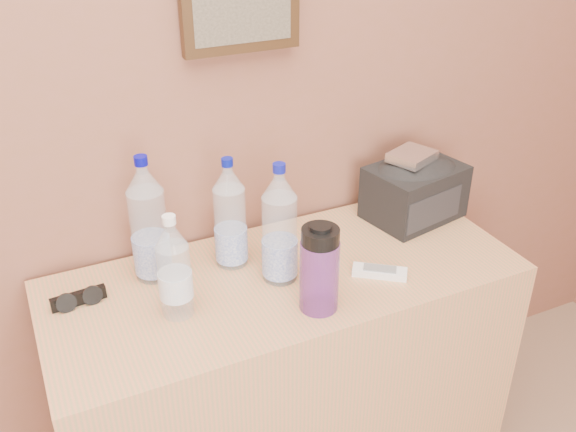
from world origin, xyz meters
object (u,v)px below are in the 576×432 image
object	(u,v)px
dresser	(286,384)
pet_large_d	(280,230)
pet_large_c	(230,218)
sunglasses	(78,298)
nalgene_bottle	(319,268)
foil_packet	(412,156)
pet_large_b	(149,225)
toiletry_bag	(415,189)
ac_remote	(380,272)
pet_small	(174,272)

from	to	relation	value
dresser	pet_large_d	bearing A→B (deg)	-164.26
pet_large_c	sunglasses	xyz separation A→B (m)	(-0.40, -0.01, -0.12)
nalgene_bottle	foil_packet	world-z (taller)	nalgene_bottle
pet_large_b	toiletry_bag	bearing A→B (deg)	-1.84
sunglasses	pet_large_c	bearing A→B (deg)	-2.24
ac_remote	foil_packet	bearing A→B (deg)	80.24
pet_large_b	ac_remote	distance (m)	0.59
pet_large_b	toiletry_bag	size ratio (longest dim) A/B	1.25
pet_large_d	foil_packet	distance (m)	0.49
foil_packet	ac_remote	bearing A→B (deg)	-136.13
pet_large_b	pet_small	distance (m)	0.18
toiletry_bag	foil_packet	size ratio (longest dim) A/B	2.18
nalgene_bottle	sunglasses	bearing A→B (deg)	153.62
pet_large_d	nalgene_bottle	world-z (taller)	pet_large_d
pet_large_b	pet_small	size ratio (longest dim) A/B	1.27
pet_large_d	ac_remote	xyz separation A→B (m)	(0.23, -0.10, -0.13)
pet_large_b	pet_large_c	size ratio (longest dim) A/B	1.11
pet_small	foil_packet	world-z (taller)	pet_small
pet_large_d	sunglasses	distance (m)	0.51
pet_large_d	sunglasses	size ratio (longest dim) A/B	2.43
nalgene_bottle	pet_large_c	bearing A→B (deg)	113.51
pet_large_c	dresser	bearing A→B (deg)	-47.41
pet_large_b	ac_remote	size ratio (longest dim) A/B	2.40
ac_remote	dresser	bearing A→B (deg)	-169.67
pet_large_b	pet_large_d	xyz separation A→B (m)	(0.29, -0.15, -0.01)
pet_large_c	toiletry_bag	size ratio (longest dim) A/B	1.13
pet_large_b	foil_packet	world-z (taller)	pet_large_b
ac_remote	pet_large_c	bearing A→B (deg)	-177.90
foil_packet	pet_small	bearing A→B (deg)	-168.05
foil_packet	dresser	bearing A→B (deg)	-164.74
sunglasses	ac_remote	distance (m)	0.74
pet_large_b	pet_large_c	xyz separation A→B (m)	(0.20, -0.03, -0.01)
pet_large_d	pet_small	xyz separation A→B (m)	(-0.28, -0.03, -0.03)
dresser	ac_remote	distance (m)	0.46
dresser	pet_large_d	world-z (taller)	pet_large_d
dresser	foil_packet	size ratio (longest dim) A/B	9.99
pet_large_c	pet_large_d	world-z (taller)	pet_large_d
sunglasses	ac_remote	xyz separation A→B (m)	(0.72, -0.20, -0.01)
dresser	pet_large_b	world-z (taller)	pet_large_b
pet_large_b	pet_small	bearing A→B (deg)	-86.75
pet_small	nalgene_bottle	xyz separation A→B (m)	(0.31, -0.12, -0.00)
pet_large_b	toiletry_bag	world-z (taller)	pet_large_b
dresser	pet_small	bearing A→B (deg)	-173.35
nalgene_bottle	sunglasses	size ratio (longest dim) A/B	1.72
pet_small	sunglasses	distance (m)	0.26
pet_large_c	toiletry_bag	distance (m)	0.58
nalgene_bottle	ac_remote	bearing A→B (deg)	13.90
pet_large_d	pet_small	distance (m)	0.28
ac_remote	foil_packet	distance (m)	0.38
sunglasses	pet_large_d	bearing A→B (deg)	-16.28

